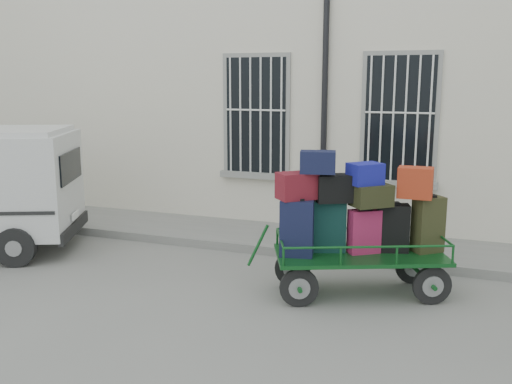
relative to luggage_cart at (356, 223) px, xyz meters
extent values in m
plane|color=slate|center=(-2.09, -0.10, -1.02)|extent=(80.00, 80.00, 0.00)
cube|color=beige|center=(-2.09, 5.40, 1.98)|extent=(24.00, 5.00, 6.00)
cylinder|color=black|center=(-1.14, 2.82, 1.78)|extent=(0.11, 0.11, 5.60)
cube|color=black|center=(-2.49, 2.88, 1.23)|extent=(1.20, 0.08, 2.20)
cube|color=gray|center=(-2.49, 2.86, 0.07)|extent=(1.45, 0.22, 0.12)
cube|color=black|center=(0.21, 2.88, 1.23)|extent=(1.20, 0.08, 2.20)
cube|color=gray|center=(0.21, 2.86, 0.07)|extent=(1.45, 0.22, 0.12)
cube|color=slate|center=(-2.09, 2.10, -0.94)|extent=(24.00, 1.70, 0.15)
cylinder|color=black|center=(-0.60, -0.70, -0.76)|extent=(0.50, 0.26, 0.52)
cylinder|color=gray|center=(-0.60, -0.70, -0.76)|extent=(0.30, 0.20, 0.29)
cylinder|color=black|center=(-0.90, 0.03, -0.76)|extent=(0.50, 0.26, 0.52)
cylinder|color=gray|center=(-0.90, 0.03, -0.76)|extent=(0.30, 0.20, 0.29)
cylinder|color=black|center=(1.03, -0.02, -0.76)|extent=(0.50, 0.26, 0.52)
cylinder|color=gray|center=(1.03, -0.02, -0.76)|extent=(0.30, 0.20, 0.29)
cylinder|color=black|center=(0.73, 0.71, -0.76)|extent=(0.50, 0.26, 0.52)
cylinder|color=gray|center=(0.73, 0.71, -0.76)|extent=(0.30, 0.20, 0.29)
cube|color=#114D1D|center=(0.07, 0.01, -0.45)|extent=(2.51, 1.84, 0.05)
cylinder|color=#114D1D|center=(-1.23, -0.53, -0.29)|extent=(0.29, 0.15, 0.58)
cube|color=black|center=(-0.73, -0.39, -0.04)|extent=(0.49, 0.37, 0.76)
cube|color=black|center=(-0.73, -0.39, 0.36)|extent=(0.22, 0.20, 0.03)
cube|color=#0C282D|center=(-0.37, -0.04, -0.06)|extent=(0.51, 0.37, 0.71)
cube|color=black|center=(-0.37, -0.04, 0.31)|extent=(0.21, 0.18, 0.03)
cube|color=maroon|center=(0.10, 0.05, -0.12)|extent=(0.47, 0.41, 0.60)
cube|color=black|center=(0.10, 0.05, 0.20)|extent=(0.20, 0.16, 0.03)
cube|color=black|center=(0.45, 0.25, -0.09)|extent=(0.49, 0.36, 0.66)
cube|color=black|center=(0.45, 0.25, 0.26)|extent=(0.21, 0.18, 0.03)
cube|color=#2A2E17|center=(0.92, 0.40, -0.04)|extent=(0.46, 0.45, 0.77)
cube|color=black|center=(0.92, 0.40, 0.37)|extent=(0.19, 0.18, 0.03)
cube|color=#591124|center=(-0.76, -0.30, 0.52)|extent=(0.60, 0.59, 0.36)
cube|color=black|center=(-0.26, -0.06, 0.48)|extent=(0.65, 0.52, 0.37)
cube|color=black|center=(0.18, 0.05, 0.39)|extent=(0.61, 0.59, 0.29)
cube|color=#98341B|center=(0.73, 0.28, 0.56)|extent=(0.46, 0.29, 0.41)
cube|color=black|center=(-0.49, -0.25, 0.85)|extent=(0.51, 0.36, 0.29)
cube|color=navy|center=(0.09, 0.04, 0.68)|extent=(0.53, 0.52, 0.29)
cube|color=black|center=(-4.99, 0.44, 0.46)|extent=(0.56, 1.22, 0.52)
cube|color=black|center=(-4.99, 0.43, -0.61)|extent=(0.78, 1.63, 0.21)
cube|color=white|center=(-4.96, 0.45, -0.40)|extent=(0.18, 0.37, 0.11)
cylinder|color=black|center=(-5.29, -0.64, -0.70)|extent=(0.67, 0.44, 0.64)
cylinder|color=black|center=(-5.98, 0.94, -0.70)|extent=(0.67, 0.44, 0.64)
camera|label=1|loc=(1.29, -7.53, 1.92)|focal=40.00mm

